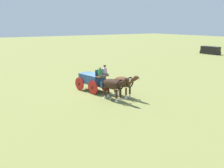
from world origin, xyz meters
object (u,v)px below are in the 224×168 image
at_px(draft_horse_near, 124,83).
at_px(draft_horse_off, 114,85).
at_px(parked_vehicle_a, 210,50).
at_px(show_wagon, 93,79).

relative_size(draft_horse_near, draft_horse_off, 0.95).
bearing_deg(parked_vehicle_a, draft_horse_off, -66.18).
bearing_deg(parked_vehicle_a, show_wagon, -71.06).
xyz_separation_m(draft_horse_off, parked_vehicle_a, (-15.83, 35.86, -0.52)).
bearing_deg(draft_horse_near, draft_horse_off, -76.71).
relative_size(show_wagon, parked_vehicle_a, 1.35).
height_order(show_wagon, parked_vehicle_a, show_wagon).
bearing_deg(show_wagon, parked_vehicle_a, 108.94).
distance_m(draft_horse_off, parked_vehicle_a, 39.20).
height_order(draft_horse_off, parked_vehicle_a, draft_horse_off).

